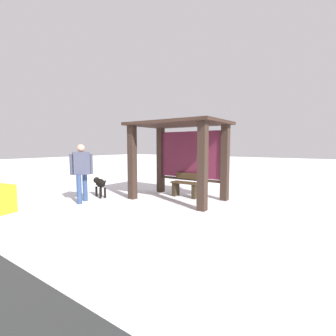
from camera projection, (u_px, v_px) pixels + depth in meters
The scene contains 5 objects.
ground_plane at pixel (178, 199), 7.62m from camera, with size 60.00×60.00×0.00m, color white.
bus_shelter at pixel (181, 145), 7.61m from camera, with size 2.90×1.93×2.38m.
bench_left_inside at pixel (186, 186), 7.96m from camera, with size 0.94×0.34×0.78m.
person_walking at pixel (82, 168), 7.14m from camera, with size 0.45×0.61×1.72m.
dog at pixel (100, 184), 7.97m from camera, with size 0.88×0.43×0.62m.
Camera 1 is at (4.08, -6.30, 1.67)m, focal length 26.14 mm.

